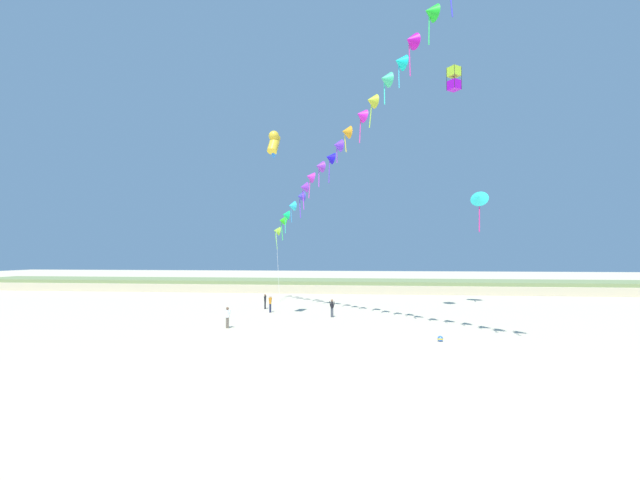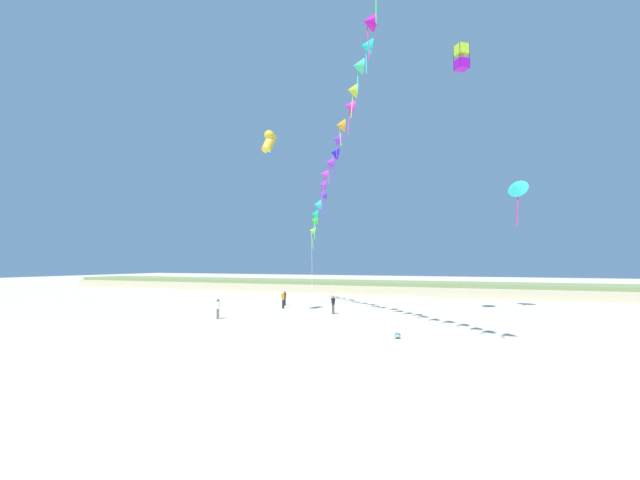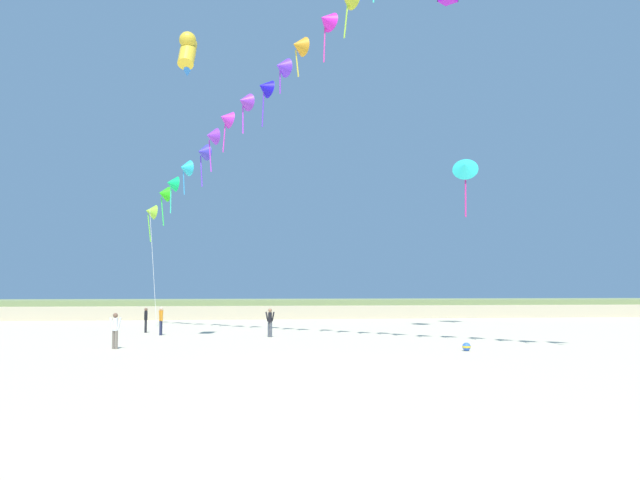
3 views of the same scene
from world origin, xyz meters
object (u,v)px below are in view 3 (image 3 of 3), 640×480
object	(u,v)px
beach_ball	(466,347)
large_kite_high_solo	(465,167)
person_far_left	(161,319)
person_near_left	(146,318)
large_kite_mid_trail	(187,52)
person_near_right	(115,328)
person_mid_center	(270,320)

from	to	relation	value
beach_ball	large_kite_high_solo	bearing A→B (deg)	69.34
person_far_left	beach_ball	distance (m)	18.43
person_near_left	large_kite_mid_trail	xyz separation A→B (m)	(2.73, -8.32, 13.87)
person_near_right	person_far_left	world-z (taller)	person_far_left
person_far_left	large_kite_mid_trail	distance (m)	15.05
person_far_left	person_near_right	bearing A→B (deg)	-97.85
person_near_left	person_far_left	bearing A→B (deg)	-66.02
person_near_left	person_far_left	size ratio (longest dim) A/B	0.92
person_near_right	large_kite_mid_trail	world-z (taller)	large_kite_mid_trail
person_near_right	person_mid_center	xyz separation A→B (m)	(7.35, 6.52, -0.00)
person_near_right	large_kite_high_solo	world-z (taller)	large_kite_high_solo
person_mid_center	large_kite_high_solo	distance (m)	21.13
person_near_right	beach_ball	xyz separation A→B (m)	(15.13, -3.20, -0.74)
person_mid_center	large_kite_mid_trail	size ratio (longest dim) A/B	0.68
person_near_left	person_near_right	world-z (taller)	person_near_right
person_far_left	large_kite_mid_trail	size ratio (longest dim) A/B	0.70
person_near_right	person_near_left	bearing A→B (deg)	89.53
person_near_left	beach_ball	xyz separation A→B (m)	(15.04, -14.61, -0.69)
person_near_left	large_kite_high_solo	bearing A→B (deg)	12.69
person_near_right	large_kite_mid_trail	distance (m)	14.44
beach_ball	person_mid_center	bearing A→B (deg)	128.65
person_mid_center	large_kite_high_solo	world-z (taller)	large_kite_high_solo
person_near_right	large_kite_mid_trail	size ratio (longest dim) A/B	0.68
person_near_left	person_far_left	distance (m)	2.78
person_near_left	beach_ball	world-z (taller)	person_near_left
person_near_left	large_kite_high_solo	size ratio (longest dim) A/B	0.32
large_kite_mid_trail	person_near_left	bearing A→B (deg)	108.13
large_kite_mid_trail	large_kite_high_solo	bearing A→B (deg)	34.15
large_kite_mid_trail	large_kite_high_solo	world-z (taller)	large_kite_mid_trail
beach_ball	person_far_left	bearing A→B (deg)	139.05
person_near_left	person_mid_center	world-z (taller)	person_mid_center
large_kite_high_solo	person_far_left	bearing A→B (deg)	-160.39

